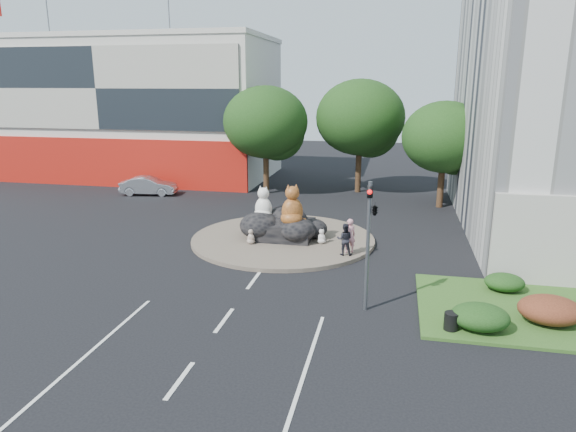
% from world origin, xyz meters
% --- Properties ---
extents(ground, '(120.00, 120.00, 0.00)m').
position_xyz_m(ground, '(0.00, 0.00, 0.00)').
color(ground, black).
rests_on(ground, ground).
extents(roundabout_island, '(10.00, 10.00, 0.20)m').
position_xyz_m(roundabout_island, '(0.00, 10.00, 0.10)').
color(roundabout_island, brown).
rests_on(roundabout_island, ground).
extents(rock_plinth, '(3.20, 2.60, 0.90)m').
position_xyz_m(rock_plinth, '(0.00, 10.00, 0.65)').
color(rock_plinth, black).
rests_on(rock_plinth, roundabout_island).
extents(shophouse_block, '(25.20, 12.30, 17.40)m').
position_xyz_m(shophouse_block, '(-18.00, 27.91, 6.18)').
color(shophouse_block, beige).
rests_on(shophouse_block, ground).
extents(grass_verge, '(10.00, 6.00, 0.12)m').
position_xyz_m(grass_verge, '(12.00, 3.00, 0.06)').
color(grass_verge, '#2A521B').
rests_on(grass_verge, ground).
extents(tree_left, '(6.46, 6.46, 8.27)m').
position_xyz_m(tree_left, '(-3.93, 22.06, 5.25)').
color(tree_left, '#382314').
rests_on(tree_left, ground).
extents(tree_mid, '(6.84, 6.84, 8.76)m').
position_xyz_m(tree_mid, '(3.07, 24.06, 5.56)').
color(tree_mid, '#382314').
rests_on(tree_mid, ground).
extents(tree_right, '(5.70, 5.70, 7.30)m').
position_xyz_m(tree_right, '(9.07, 20.06, 4.63)').
color(tree_right, '#382314').
rests_on(tree_right, ground).
extents(hedge_near_green, '(2.00, 1.60, 0.90)m').
position_xyz_m(hedge_near_green, '(9.00, 1.00, 0.57)').
color(hedge_near_green, '#183711').
rests_on(hedge_near_green, grass_verge).
extents(hedge_red, '(2.20, 1.76, 0.99)m').
position_xyz_m(hedge_red, '(11.50, 2.00, 0.61)').
color(hedge_red, '#4E2314').
rests_on(hedge_red, grass_verge).
extents(hedge_back_green, '(1.60, 1.28, 0.72)m').
position_xyz_m(hedge_back_green, '(10.50, 4.80, 0.48)').
color(hedge_back_green, '#183711').
rests_on(hedge_back_green, grass_verge).
extents(traffic_light, '(0.44, 1.24, 5.00)m').
position_xyz_m(traffic_light, '(5.10, 2.00, 3.62)').
color(traffic_light, '#595B60').
rests_on(traffic_light, ground).
extents(street_lamp, '(2.34, 0.22, 8.06)m').
position_xyz_m(street_lamp, '(12.82, 8.00, 4.55)').
color(street_lamp, '#595B60').
rests_on(street_lamp, ground).
extents(cat_white, '(1.38, 1.28, 1.89)m').
position_xyz_m(cat_white, '(-1.14, 10.20, 2.04)').
color(cat_white, silver).
rests_on(cat_white, rock_plinth).
extents(cat_tabby, '(1.71, 1.64, 2.20)m').
position_xyz_m(cat_tabby, '(0.62, 9.48, 2.20)').
color(cat_tabby, '#AC5323').
rests_on(cat_tabby, rock_plinth).
extents(kitten_calico, '(0.65, 0.63, 0.82)m').
position_xyz_m(kitten_calico, '(-1.41, 8.55, 0.61)').
color(kitten_calico, beige).
rests_on(kitten_calico, roundabout_island).
extents(kitten_white, '(0.56, 0.51, 0.80)m').
position_xyz_m(kitten_white, '(2.22, 9.39, 0.60)').
color(kitten_white, beige).
rests_on(kitten_white, roundabout_island).
extents(pedestrian_pink, '(0.75, 0.63, 1.74)m').
position_xyz_m(pedestrian_pink, '(3.79, 8.17, 1.07)').
color(pedestrian_pink, pink).
rests_on(pedestrian_pink, roundabout_island).
extents(pedestrian_dark, '(0.81, 0.65, 1.60)m').
position_xyz_m(pedestrian_dark, '(3.60, 7.73, 1.00)').
color(pedestrian_dark, black).
rests_on(pedestrian_dark, roundabout_island).
extents(parked_car, '(4.46, 2.13, 1.41)m').
position_xyz_m(parked_car, '(-12.77, 19.55, 0.71)').
color(parked_car, '#B1B3BA').
rests_on(parked_car, ground).
extents(litter_bin, '(0.58, 0.58, 0.62)m').
position_xyz_m(litter_bin, '(8.03, 0.74, 0.43)').
color(litter_bin, black).
rests_on(litter_bin, grass_verge).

